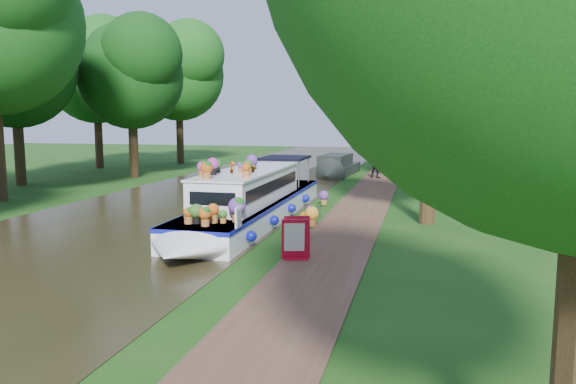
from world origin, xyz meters
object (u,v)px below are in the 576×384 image
at_px(sandwich_board, 296,240).
at_px(pedestrian_pink, 388,160).
at_px(pedestrian_dark, 377,165).
at_px(plant_boat, 249,199).
at_px(second_boat, 336,167).

relative_size(sandwich_board, pedestrian_pink, 0.57).
bearing_deg(sandwich_board, pedestrian_dark, 72.44).
bearing_deg(pedestrian_dark, plant_boat, -115.99).
xyz_separation_m(second_boat, pedestrian_dark, (2.67, -1.20, 0.31)).
bearing_deg(second_boat, pedestrian_pink, 17.42).
distance_m(plant_boat, sandwich_board, 5.26).
height_order(second_boat, sandwich_board, second_boat).
bearing_deg(second_boat, sandwich_board, -79.36).
height_order(sandwich_board, pedestrian_dark, pedestrian_dark).
bearing_deg(pedestrian_pink, second_boat, -146.91).
height_order(second_boat, pedestrian_dark, pedestrian_dark).
height_order(plant_boat, second_boat, plant_boat).
xyz_separation_m(second_boat, pedestrian_pink, (3.17, 0.72, 0.46)).
bearing_deg(plant_boat, pedestrian_pink, 77.92).
bearing_deg(pedestrian_dark, pedestrian_pink, 61.13).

